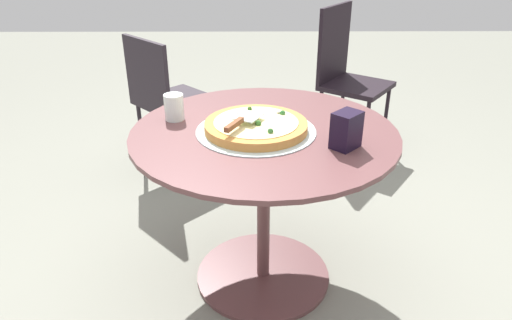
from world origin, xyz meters
The scene contains 8 objects.
ground_plane centered at (0.00, 0.00, 0.00)m, with size 10.00×10.00×0.00m, color gray.
patio_table centered at (0.00, 0.00, 0.50)m, with size 0.98×0.98×0.68m.
pizza_on_tray centered at (-0.03, -0.01, 0.70)m, with size 0.44×0.44×0.05m.
pizza_server centered at (-0.08, -0.05, 0.74)m, with size 0.14×0.21×0.02m.
drinking_cup centered at (-0.34, 0.11, 0.73)m, with size 0.07×0.07×0.10m, color white.
napkin_dispenser centered at (0.27, -0.15, 0.74)m, with size 0.09×0.07×0.13m, color black.
patio_chair_far centered at (-0.53, 0.94, 0.49)m, with size 0.53×0.53×0.82m.
patio_chair_corner centered at (0.54, 1.30, 0.52)m, with size 0.52×0.52×0.91m.
Camera 1 is at (-0.04, -1.58, 1.36)m, focal length 33.15 mm.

